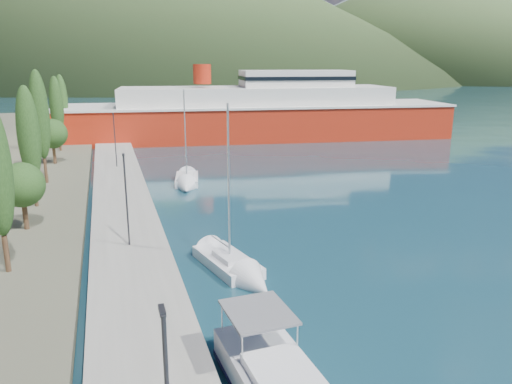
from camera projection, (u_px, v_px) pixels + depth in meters
name	position (u px, v px, depth m)	size (l,w,h in m)	color
ground	(142.00, 109.00, 134.52)	(1400.00, 1400.00, 0.00)	#163B49
quay	(122.00, 200.00, 44.93)	(5.00, 88.00, 0.80)	gray
hills_far	(221.00, 6.00, 615.07)	(1480.00, 900.00, 180.00)	gray
hills_near	(243.00, 11.00, 383.08)	(1010.00, 520.00, 115.00)	#3A5129
tree_row	(40.00, 134.00, 47.41)	(3.49, 62.51, 11.11)	#47301E
lamp_posts	(125.00, 191.00, 33.65)	(0.15, 48.14, 6.06)	#2D2D33
sailboat_near	(242.00, 273.00, 29.70)	(4.03, 8.07, 11.14)	silver
sailboat_mid	(187.00, 184.00, 51.26)	(3.60, 7.58, 10.70)	silver
ferry	(258.00, 115.00, 82.57)	(64.99, 21.27, 12.67)	#B22511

